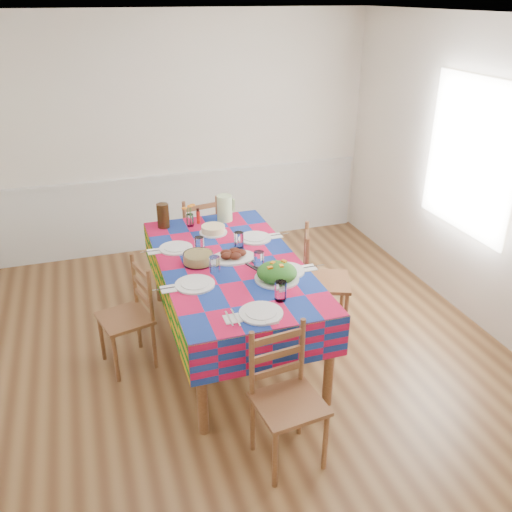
{
  "coord_description": "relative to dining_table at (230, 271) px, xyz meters",
  "views": [
    {
      "loc": [
        -1.1,
        -3.65,
        2.84
      ],
      "look_at": [
        0.14,
        0.14,
        0.89
      ],
      "focal_mm": 38.0,
      "sensor_mm": 36.0,
      "label": 1
    }
  ],
  "objects": [
    {
      "name": "room",
      "position": [
        0.06,
        -0.23,
        0.61
      ],
      "size": [
        4.58,
        5.08,
        2.78
      ],
      "color": "brown",
      "rests_on": "ground"
    },
    {
      "name": "wainscot",
      "position": [
        0.06,
        2.25,
        -0.25
      ],
      "size": [
        4.41,
        0.06,
        0.92
      ],
      "color": "silver",
      "rests_on": "room"
    },
    {
      "name": "window_right",
      "position": [
        2.29,
        0.07,
        0.76
      ],
      "size": [
        0.0,
        1.4,
        1.4
      ],
      "primitive_type": "plane",
      "rotation": [
        0.0,
        -1.57,
        0.0
      ],
      "color": "white",
      "rests_on": "room"
    },
    {
      "name": "dining_table",
      "position": [
        0.0,
        0.0,
        0.0
      ],
      "size": [
        1.15,
        2.13,
        0.83
      ],
      "color": "brown",
      "rests_on": "room"
    },
    {
      "name": "setting_near_head",
      "position": [
        0.05,
        -0.81,
        0.13
      ],
      "size": [
        0.5,
        0.34,
        0.15
      ],
      "color": "white",
      "rests_on": "dining_table"
    },
    {
      "name": "setting_left_near",
      "position": [
        -0.3,
        -0.26,
        0.13
      ],
      "size": [
        0.56,
        0.33,
        0.15
      ],
      "rotation": [
        0.0,
        0.0,
        1.57
      ],
      "color": "white",
      "rests_on": "dining_table"
    },
    {
      "name": "setting_left_far",
      "position": [
        -0.32,
        0.33,
        0.12
      ],
      "size": [
        0.53,
        0.32,
        0.14
      ],
      "rotation": [
        0.0,
        0.0,
        1.57
      ],
      "color": "white",
      "rests_on": "dining_table"
    },
    {
      "name": "setting_right_near",
      "position": [
        0.32,
        -0.27,
        0.13
      ],
      "size": [
        0.56,
        0.32,
        0.14
      ],
      "rotation": [
        0.0,
        0.0,
        -1.57
      ],
      "color": "white",
      "rests_on": "dining_table"
    },
    {
      "name": "setting_right_far",
      "position": [
        0.28,
        0.32,
        0.13
      ],
      "size": [
        0.56,
        0.33,
        0.14
      ],
      "rotation": [
        0.0,
        0.0,
        -1.57
      ],
      "color": "white",
      "rests_on": "dining_table"
    },
    {
      "name": "meat_platter",
      "position": [
        0.04,
        0.04,
        0.12
      ],
      "size": [
        0.38,
        0.27,
        0.07
      ],
      "color": "white",
      "rests_on": "dining_table"
    },
    {
      "name": "salad_platter",
      "position": [
        0.26,
        -0.42,
        0.15
      ],
      "size": [
        0.35,
        0.35,
        0.15
      ],
      "color": "white",
      "rests_on": "dining_table"
    },
    {
      "name": "pasta_bowl",
      "position": [
        -0.25,
        0.05,
        0.14
      ],
      "size": [
        0.25,
        0.25,
        0.09
      ],
      "color": "white",
      "rests_on": "dining_table"
    },
    {
      "name": "cake",
      "position": [
        0.01,
        0.62,
        0.13
      ],
      "size": [
        0.26,
        0.26,
        0.07
      ],
      "color": "white",
      "rests_on": "dining_table"
    },
    {
      "name": "serving_utensils",
      "position": [
        0.15,
        -0.1,
        0.1
      ],
      "size": [
        0.17,
        0.37,
        0.01
      ],
      "color": "black",
      "rests_on": "dining_table"
    },
    {
      "name": "flower_vase",
      "position": [
        -0.15,
        0.85,
        0.19
      ],
      "size": [
        0.14,
        0.12,
        0.22
      ],
      "color": "white",
      "rests_on": "dining_table"
    },
    {
      "name": "hot_sauce",
      "position": [
        -0.07,
        0.89,
        0.17
      ],
      "size": [
        0.04,
        0.04,
        0.16
      ],
      "primitive_type": "cylinder",
      "color": "red",
      "rests_on": "dining_table"
    },
    {
      "name": "green_pitcher",
      "position": [
        0.2,
        0.88,
        0.22
      ],
      "size": [
        0.15,
        0.15,
        0.25
      ],
      "primitive_type": "cylinder",
      "color": "#C4E6A2",
      "rests_on": "dining_table"
    },
    {
      "name": "tea_pitcher",
      "position": [
        -0.4,
        0.9,
        0.21
      ],
      "size": [
        0.12,
        0.12,
        0.23
      ],
      "primitive_type": "cylinder",
      "color": "black",
      "rests_on": "dining_table"
    },
    {
      "name": "name_card",
      "position": [
        0.02,
        -0.99,
        0.1
      ],
      "size": [
        0.09,
        0.03,
        0.02
      ],
      "primitive_type": "cube",
      "color": "white",
      "rests_on": "dining_table"
    },
    {
      "name": "chair_near",
      "position": [
        -0.0,
        -1.35,
        -0.26
      ],
      "size": [
        0.46,
        0.45,
        0.96
      ],
      "rotation": [
        0.0,
        0.0,
        0.11
      ],
      "color": "brown",
      "rests_on": "room"
    },
    {
      "name": "chair_far",
      "position": [
        0.01,
        1.35,
        -0.26
      ],
      "size": [
        0.49,
        0.47,
        0.96
      ],
      "rotation": [
        0.0,
        0.0,
        3.31
      ],
      "color": "brown",
      "rests_on": "room"
    },
    {
      "name": "chair_left",
      "position": [
        -0.86,
        0.01,
        -0.28
      ],
      "size": [
        0.48,
        0.49,
        0.92
      ],
      "rotation": [
        0.0,
        0.0,
        -1.32
      ],
      "color": "brown",
      "rests_on": "room"
    },
    {
      "name": "chair_right",
      "position": [
        0.85,
        0.02,
        -0.25
      ],
      "size": [
        0.55,
        0.56,
        0.99
      ],
      "rotation": [
        0.0,
        0.0,
        1.19
      ],
      "color": "brown",
      "rests_on": "room"
    }
  ]
}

